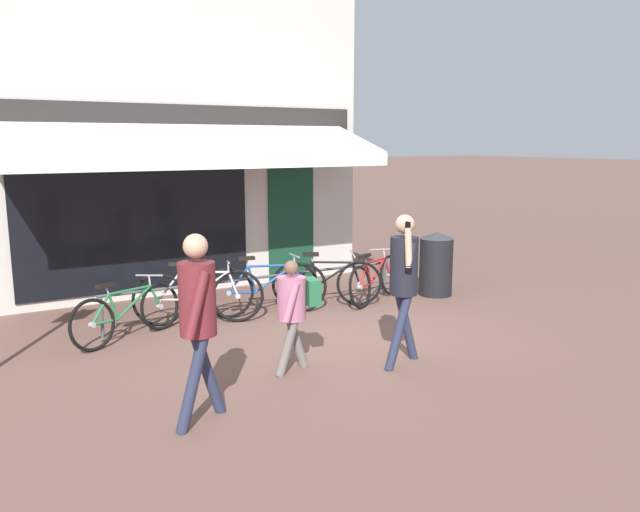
{
  "coord_description": "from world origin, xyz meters",
  "views": [
    {
      "loc": [
        -4.1,
        -6.79,
        2.49
      ],
      "look_at": [
        -0.11,
        -0.01,
        1.05
      ],
      "focal_mm": 35.0,
      "sensor_mm": 36.0,
      "label": 1
    }
  ],
  "objects_px": {
    "bicycle_black": "(327,282)",
    "bicycle_green": "(127,313)",
    "bicycle_red": "(375,279)",
    "pedestrian_adult": "(404,272)",
    "pedestrian_second_adult": "(198,308)",
    "litter_bin": "(436,263)",
    "pedestrian_child": "(294,303)",
    "bicycle_silver": "(198,296)",
    "bicycle_blue": "(266,288)"
  },
  "relations": [
    {
      "from": "bicycle_silver",
      "to": "pedestrian_child",
      "type": "bearing_deg",
      "value": -63.36
    },
    {
      "from": "bicycle_red",
      "to": "litter_bin",
      "type": "distance_m",
      "value": 1.12
    },
    {
      "from": "bicycle_green",
      "to": "pedestrian_child",
      "type": "distance_m",
      "value": 2.47
    },
    {
      "from": "pedestrian_adult",
      "to": "bicycle_blue",
      "type": "bearing_deg",
      "value": -78.99
    },
    {
      "from": "bicycle_blue",
      "to": "pedestrian_adult",
      "type": "bearing_deg",
      "value": -67.08
    },
    {
      "from": "bicycle_blue",
      "to": "pedestrian_child",
      "type": "distance_m",
      "value": 2.35
    },
    {
      "from": "bicycle_silver",
      "to": "pedestrian_child",
      "type": "xyz_separation_m",
      "value": [
        0.28,
        -2.3,
        0.38
      ]
    },
    {
      "from": "bicycle_red",
      "to": "pedestrian_adult",
      "type": "relative_size",
      "value": 0.91
    },
    {
      "from": "bicycle_black",
      "to": "pedestrian_child",
      "type": "relative_size",
      "value": 1.23
    },
    {
      "from": "bicycle_blue",
      "to": "pedestrian_adult",
      "type": "xyz_separation_m",
      "value": [
        0.43,
        -2.65,
        0.68
      ]
    },
    {
      "from": "bicycle_silver",
      "to": "bicycle_green",
      "type": "bearing_deg",
      "value": -147.15
    },
    {
      "from": "bicycle_silver",
      "to": "bicycle_blue",
      "type": "bearing_deg",
      "value": 14.83
    },
    {
      "from": "bicycle_red",
      "to": "bicycle_green",
      "type": "bearing_deg",
      "value": 152.35
    },
    {
      "from": "bicycle_red",
      "to": "pedestrian_adult",
      "type": "xyz_separation_m",
      "value": [
        -1.41,
        -2.5,
        0.72
      ]
    },
    {
      "from": "bicycle_black",
      "to": "pedestrian_child",
      "type": "bearing_deg",
      "value": -102.31
    },
    {
      "from": "pedestrian_adult",
      "to": "litter_bin",
      "type": "relative_size",
      "value": 1.65
    },
    {
      "from": "pedestrian_adult",
      "to": "bicycle_black",
      "type": "bearing_deg",
      "value": -100.73
    },
    {
      "from": "bicycle_blue",
      "to": "pedestrian_child",
      "type": "relative_size",
      "value": 1.44
    },
    {
      "from": "pedestrian_adult",
      "to": "pedestrian_second_adult",
      "type": "distance_m",
      "value": 2.5
    },
    {
      "from": "pedestrian_second_adult",
      "to": "bicycle_red",
      "type": "bearing_deg",
      "value": -151.25
    },
    {
      "from": "litter_bin",
      "to": "bicycle_silver",
      "type": "bearing_deg",
      "value": 174.11
    },
    {
      "from": "bicycle_blue",
      "to": "litter_bin",
      "type": "height_order",
      "value": "litter_bin"
    },
    {
      "from": "bicycle_black",
      "to": "litter_bin",
      "type": "bearing_deg",
      "value": 18.23
    },
    {
      "from": "bicycle_red",
      "to": "pedestrian_adult",
      "type": "bearing_deg",
      "value": -147.15
    },
    {
      "from": "bicycle_red",
      "to": "bicycle_black",
      "type": "bearing_deg",
      "value": 145.6
    },
    {
      "from": "pedestrian_child",
      "to": "litter_bin",
      "type": "distance_m",
      "value": 4.12
    },
    {
      "from": "bicycle_black",
      "to": "pedestrian_second_adult",
      "type": "relative_size",
      "value": 0.89
    },
    {
      "from": "bicycle_red",
      "to": "pedestrian_adult",
      "type": "height_order",
      "value": "pedestrian_adult"
    },
    {
      "from": "bicycle_green",
      "to": "bicycle_blue",
      "type": "xyz_separation_m",
      "value": [
        2.03,
        0.16,
        0.04
      ]
    },
    {
      "from": "pedestrian_child",
      "to": "pedestrian_second_adult",
      "type": "bearing_deg",
      "value": 37.04
    },
    {
      "from": "pedestrian_adult",
      "to": "litter_bin",
      "type": "bearing_deg",
      "value": -135.39
    },
    {
      "from": "bicycle_red",
      "to": "pedestrian_second_adult",
      "type": "distance_m",
      "value": 4.83
    },
    {
      "from": "bicycle_black",
      "to": "bicycle_green",
      "type": "bearing_deg",
      "value": -151.77
    },
    {
      "from": "pedestrian_child",
      "to": "litter_bin",
      "type": "height_order",
      "value": "pedestrian_child"
    },
    {
      "from": "bicycle_silver",
      "to": "pedestrian_adult",
      "type": "bearing_deg",
      "value": -42.67
    },
    {
      "from": "bicycle_green",
      "to": "pedestrian_second_adult",
      "type": "xyz_separation_m",
      "value": [
        -0.02,
        -2.76,
        0.71
      ]
    },
    {
      "from": "bicycle_red",
      "to": "litter_bin",
      "type": "xyz_separation_m",
      "value": [
        1.09,
        -0.17,
        0.17
      ]
    },
    {
      "from": "pedestrian_adult",
      "to": "bicycle_silver",
      "type": "bearing_deg",
      "value": -60.7
    },
    {
      "from": "bicycle_black",
      "to": "pedestrian_child",
      "type": "distance_m",
      "value": 2.79
    },
    {
      "from": "bicycle_silver",
      "to": "pedestrian_adult",
      "type": "height_order",
      "value": "pedestrian_adult"
    },
    {
      "from": "pedestrian_adult",
      "to": "pedestrian_child",
      "type": "bearing_deg",
      "value": -19.03
    },
    {
      "from": "bicycle_blue",
      "to": "bicycle_red",
      "type": "height_order",
      "value": "bicycle_blue"
    },
    {
      "from": "pedestrian_adult",
      "to": "bicycle_red",
      "type": "bearing_deg",
      "value": -117.67
    },
    {
      "from": "bicycle_red",
      "to": "pedestrian_second_adult",
      "type": "bearing_deg",
      "value": -172.31
    },
    {
      "from": "bicycle_black",
      "to": "bicycle_red",
      "type": "height_order",
      "value": "bicycle_black"
    },
    {
      "from": "bicycle_green",
      "to": "pedestrian_child",
      "type": "relative_size",
      "value": 1.27
    },
    {
      "from": "bicycle_silver",
      "to": "pedestrian_second_adult",
      "type": "xyz_separation_m",
      "value": [
        -1.05,
        -3.0,
        0.67
      ]
    },
    {
      "from": "bicycle_black",
      "to": "pedestrian_child",
      "type": "xyz_separation_m",
      "value": [
        -1.72,
        -2.16,
        0.39
      ]
    },
    {
      "from": "pedestrian_second_adult",
      "to": "litter_bin",
      "type": "height_order",
      "value": "pedestrian_second_adult"
    },
    {
      "from": "bicycle_green",
      "to": "bicycle_blue",
      "type": "distance_m",
      "value": 2.04
    }
  ]
}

